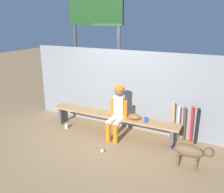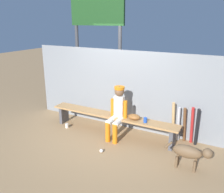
% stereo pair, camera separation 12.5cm
% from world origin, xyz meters
% --- Properties ---
extents(ground_plane, '(30.00, 30.00, 0.00)m').
position_xyz_m(ground_plane, '(0.00, 0.00, 0.00)').
color(ground_plane, '#9E7A51').
extents(chainlink_fence, '(5.01, 0.03, 1.93)m').
position_xyz_m(chainlink_fence, '(0.00, 0.52, 0.96)').
color(chainlink_fence, gray).
rests_on(chainlink_fence, ground_plane).
extents(dugout_bench, '(3.18, 0.36, 0.48)m').
position_xyz_m(dugout_bench, '(0.00, 0.00, 0.39)').
color(dugout_bench, '#AD7F4C').
rests_on(dugout_bench, ground_plane).
extents(player_seated, '(0.41, 0.55, 1.19)m').
position_xyz_m(player_seated, '(0.19, -0.11, 0.65)').
color(player_seated, silver).
rests_on(player_seated, ground_plane).
extents(baseball_glove, '(0.28, 0.20, 0.12)m').
position_xyz_m(baseball_glove, '(0.56, 0.00, 0.54)').
color(baseball_glove, brown).
rests_on(baseball_glove, dugout_bench).
extents(bat_wood_tan, '(0.08, 0.21, 0.91)m').
position_xyz_m(bat_wood_tan, '(1.34, 0.38, 0.45)').
color(bat_wood_tan, tan).
rests_on(bat_wood_tan, ground_plane).
extents(bat_aluminum_silver, '(0.07, 0.15, 0.82)m').
position_xyz_m(bat_aluminum_silver, '(1.46, 0.37, 0.41)').
color(bat_aluminum_silver, '#B7B7BC').
rests_on(bat_aluminum_silver, ground_plane).
extents(bat_wood_dark, '(0.09, 0.20, 0.82)m').
position_xyz_m(bat_wood_dark, '(1.59, 0.39, 0.41)').
color(bat_wood_dark, brown).
rests_on(bat_wood_dark, ground_plane).
extents(bat_aluminum_red, '(0.08, 0.17, 0.85)m').
position_xyz_m(bat_aluminum_red, '(1.74, 0.41, 0.43)').
color(bat_aluminum_red, '#B22323').
rests_on(bat_aluminum_red, ground_plane).
extents(bat_aluminum_black, '(0.08, 0.15, 0.85)m').
position_xyz_m(bat_aluminum_black, '(1.85, 0.35, 0.43)').
color(bat_aluminum_black, black).
rests_on(bat_aluminum_black, ground_plane).
extents(baseball, '(0.07, 0.07, 0.07)m').
position_xyz_m(baseball, '(0.22, -0.87, 0.04)').
color(baseball, white).
rests_on(baseball, ground_plane).
extents(cup_on_ground, '(0.08, 0.08, 0.11)m').
position_xyz_m(cup_on_ground, '(-1.16, -0.25, 0.06)').
color(cup_on_ground, silver).
rests_on(cup_on_ground, ground_plane).
extents(cup_on_bench, '(0.08, 0.08, 0.11)m').
position_xyz_m(cup_on_bench, '(0.84, -0.04, 0.53)').
color(cup_on_bench, '#1E47AD').
rests_on(cup_on_bench, dugout_bench).
extents(scoreboard, '(1.92, 0.27, 3.45)m').
position_xyz_m(scoreboard, '(-1.08, 1.26, 2.37)').
color(scoreboard, '#3F3F42').
rests_on(scoreboard, ground_plane).
extents(dog, '(0.84, 0.20, 0.49)m').
position_xyz_m(dog, '(1.91, -0.60, 0.34)').
color(dog, brown).
rests_on(dog, ground_plane).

